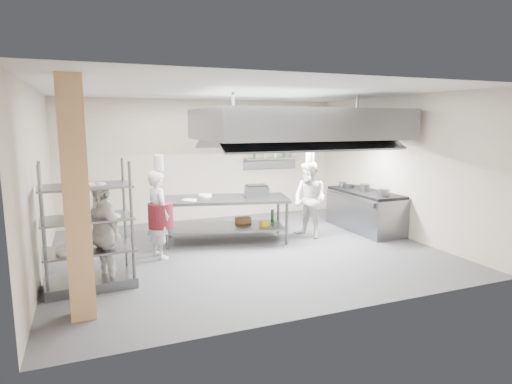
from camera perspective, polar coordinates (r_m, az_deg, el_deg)
name	(u,v)px	position (r m, az deg, el deg)	size (l,w,h in m)	color
floor	(246,250)	(8.32, -1.35, -7.77)	(7.00, 7.00, 0.00)	#2C2C2E
ceiling	(245,91)	(7.97, -1.44, 13.32)	(7.00, 7.00, 0.00)	silver
wall_back	(204,160)	(10.86, -6.94, 4.24)	(7.00, 7.00, 0.00)	tan
wall_left	(37,183)	(7.55, -27.16, 1.12)	(6.00, 6.00, 0.00)	tan
wall_right	(397,166)	(9.78, 18.23, 3.31)	(6.00, 6.00, 0.00)	tan
column	(77,200)	(5.63, -22.80, -1.02)	(0.30, 0.30, 3.00)	tan
exhaust_hood	(298,124)	(8.85, 5.68, 8.98)	(4.00, 2.50, 0.60)	slate
hood_strip_a	(257,141)	(8.48, 0.19, 6.85)	(1.60, 0.12, 0.04)	white
hood_strip_b	(336,139)	(9.30, 10.61, 6.91)	(1.60, 0.12, 0.04)	white
wall_shelf	(272,158)	(11.30, 2.15, 4.50)	(1.50, 0.28, 0.04)	slate
island	(226,219)	(8.87, -3.98, -3.66)	(2.52, 1.05, 0.91)	slate
island_worktop	(226,199)	(8.79, -4.01, -0.96)	(2.52, 1.05, 0.06)	slate
island_undershelf	(226,227)	(8.91, -3.97, -4.63)	(2.32, 0.95, 0.04)	slate
pass_rack	(88,225)	(6.75, -21.54, -4.15)	(1.26, 0.74, 1.89)	gray
cooking_range	(364,212)	(10.08, 14.26, -2.57)	(0.80, 2.00, 0.84)	gray
range_top	(365,192)	(10.00, 14.37, -0.05)	(0.78, 1.96, 0.06)	black
chef_head	(158,214)	(7.90, -12.88, -2.93)	(0.58, 0.38, 1.60)	white
chef_line	(310,200)	(9.13, 7.20, -1.05)	(0.79, 0.62, 1.63)	silver
chef_plating	(103,234)	(6.78, -19.77, -5.32)	(0.93, 0.39, 1.59)	white
griddle	(257,191)	(8.90, 0.10, 0.11)	(0.45, 0.35, 0.22)	slate
wicker_basket	(243,220)	(9.10, -1.74, -3.77)	(0.29, 0.20, 0.13)	#97683C
stockpot	(365,187)	(10.00, 14.34, 0.61)	(0.24, 0.24, 0.16)	gray
plate_stack	(89,248)	(6.83, -21.37, -6.93)	(0.28, 0.28, 0.05)	white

